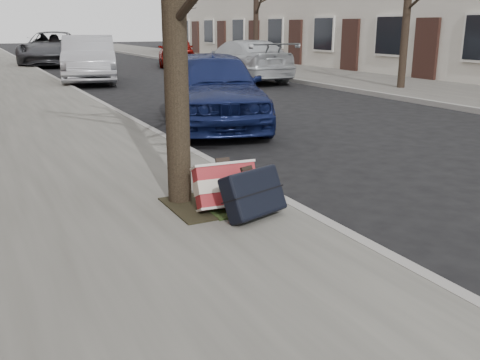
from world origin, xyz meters
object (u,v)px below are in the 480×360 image
suitcase_red (226,186)px  car_near_mid (89,59)px  suitcase_navy (253,193)px  car_near_front (212,88)px

suitcase_red → car_near_mid: 14.23m
suitcase_navy → car_near_front: car_near_front is taller
suitcase_red → suitcase_navy: 0.37m
suitcase_navy → car_near_mid: bearing=66.4°
suitcase_red → car_near_front: size_ratio=0.14×
car_near_front → car_near_mid: size_ratio=0.90×
car_near_front → car_near_mid: 9.33m
suitcase_navy → suitcase_red: bearing=90.4°
suitcase_red → car_near_mid: bearing=87.8°
car_near_mid → suitcase_navy: bearing=-84.1°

